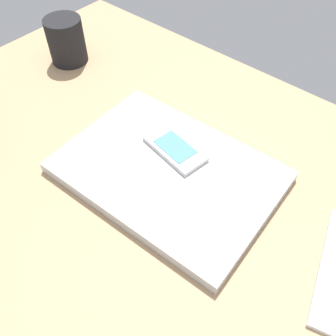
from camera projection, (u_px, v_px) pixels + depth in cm
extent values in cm
cube|color=tan|center=(171.00, 211.00, 58.95)|extent=(120.00, 80.00, 3.00)
cube|color=#B7BABC|center=(168.00, 172.00, 60.99)|extent=(35.97, 26.34, 2.05)
cube|color=silver|center=(175.00, 149.00, 62.37)|extent=(11.65, 7.05, 0.90)
cube|color=#5993E0|center=(175.00, 147.00, 61.97)|extent=(7.36, 5.22, 0.14)
cylinder|color=black|center=(66.00, 41.00, 79.94)|extent=(7.97, 7.97, 9.73)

